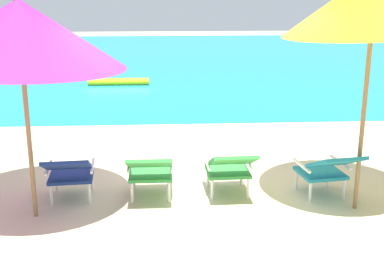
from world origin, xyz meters
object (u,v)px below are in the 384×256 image
lounge_chair_near_right (230,167)px  lounge_chair_far_right (328,168)px  beach_umbrella_left (19,33)px  swim_buoy (119,81)px  lounge_chair_far_left (69,171)px  beach_umbrella_right (374,2)px  lounge_chair_near_left (150,170)px

lounge_chair_near_right → lounge_chair_far_right: 1.16m
beach_umbrella_left → swim_buoy: bearing=87.9°
lounge_chair_far_left → beach_umbrella_right: bearing=-5.8°
swim_buoy → lounge_chair_far_left: 7.54m
lounge_chair_far_right → lounge_chair_far_left: bearing=178.6°
lounge_chair_far_left → lounge_chair_near_left: bearing=0.3°
lounge_chair_far_left → beach_umbrella_left: (-0.34, -0.33, 1.64)m
beach_umbrella_right → lounge_chair_near_right: bearing=164.7°
beach_umbrella_right → swim_buoy: bearing=113.2°
lounge_chair_far_right → beach_umbrella_right: beach_umbrella_right is taller
swim_buoy → lounge_chair_far_left: (0.05, -7.54, 0.31)m
lounge_chair_far_left → beach_umbrella_right: size_ratio=0.33×
lounge_chair_near_right → lounge_chair_far_right: size_ratio=0.95×
swim_buoy → lounge_chair_near_left: size_ratio=1.83×
lounge_chair_far_left → lounge_chair_near_right: size_ratio=1.02×
lounge_chair_near_left → lounge_chair_far_left: bearing=-179.7°
lounge_chair_near_left → swim_buoy: bearing=97.5°
lounge_chair_near_left → beach_umbrella_left: bearing=-165.4°
swim_buoy → beach_umbrella_right: (3.38, -7.87, 2.24)m
lounge_chair_far_right → beach_umbrella_left: (-3.40, -0.25, 1.64)m
lounge_chair_near_left → lounge_chair_far_right: 2.12m
swim_buoy → lounge_chair_far_right: bearing=-67.8°
lounge_chair_far_left → beach_umbrella_right: 3.87m
beach_umbrella_left → beach_umbrella_right: 3.68m
swim_buoy → lounge_chair_far_left: bearing=-89.6°
beach_umbrella_left → beach_umbrella_right: size_ratio=0.95×
lounge_chair_far_left → lounge_chair_near_right: same height
lounge_chair_near_right → lounge_chair_far_left: bearing=-178.4°
beach_umbrella_left → lounge_chair_near_right: bearing=9.7°
beach_umbrella_left → beach_umbrella_right: (3.67, -0.01, 0.30)m
lounge_chair_near_right → beach_umbrella_left: 2.81m
lounge_chair_far_left → beach_umbrella_right: beach_umbrella_right is taller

